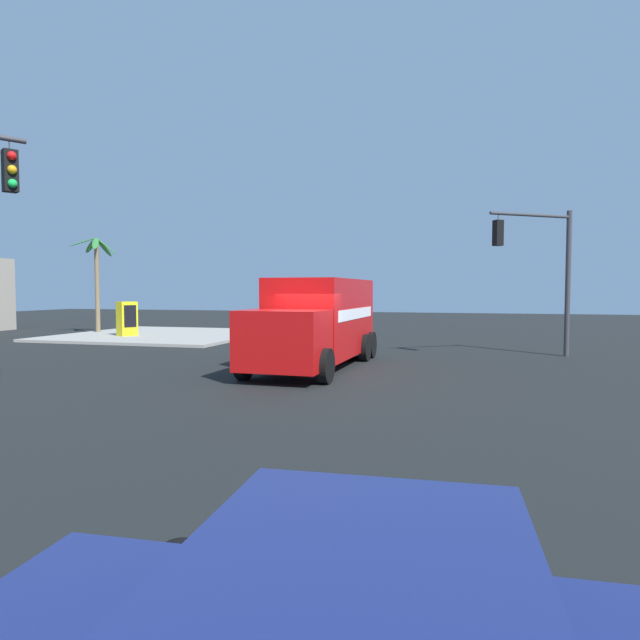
% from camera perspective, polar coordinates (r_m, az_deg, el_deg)
% --- Properties ---
extents(ground_plane, '(100.00, 100.00, 0.00)m').
position_cam_1_polar(ground_plane, '(16.25, -1.02, -6.16)').
color(ground_plane, black).
extents(sidewalk_corner_far, '(10.53, 10.53, 0.14)m').
position_cam_1_polar(sidewalk_corner_far, '(32.69, -15.81, -1.49)').
color(sidewalk_corner_far, '#9E998E').
rests_on(sidewalk_corner_far, ground).
extents(delivery_truck, '(7.83, 2.91, 2.99)m').
position_cam_1_polar(delivery_truck, '(18.82, -0.29, -0.16)').
color(delivery_truck, red).
rests_on(delivery_truck, ground).
extents(traffic_light_primary, '(2.22, 3.14, 5.71)m').
position_cam_1_polar(traffic_light_primary, '(23.15, 22.01, 5.64)').
color(traffic_light_primary, '#38383D').
rests_on(traffic_light_primary, ground).
extents(vending_machine_red, '(1.15, 1.10, 1.85)m').
position_cam_1_polar(vending_machine_red, '(31.84, -19.21, 0.13)').
color(vending_machine_red, yellow).
rests_on(vending_machine_red, sidewalk_corner_far).
extents(palm_tree_far, '(2.57, 2.55, 5.58)m').
position_cam_1_polar(palm_tree_far, '(35.24, -21.95, 4.78)').
color(palm_tree_far, '#7A6647').
rests_on(palm_tree_far, sidewalk_corner_far).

